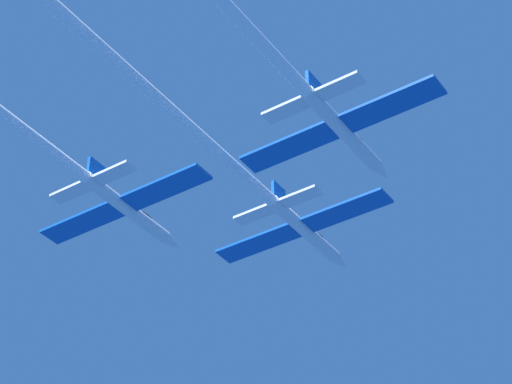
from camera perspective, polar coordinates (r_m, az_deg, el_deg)
jet_lead at (r=86.38m, az=-1.07°, el=1.27°), size 17.62×44.36×2.92m
jet_left_wing at (r=83.94m, az=-12.41°, el=3.09°), size 17.62×47.16×2.92m
jet_right_wing at (r=74.96m, az=0.64°, el=7.89°), size 17.62×44.33×2.92m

